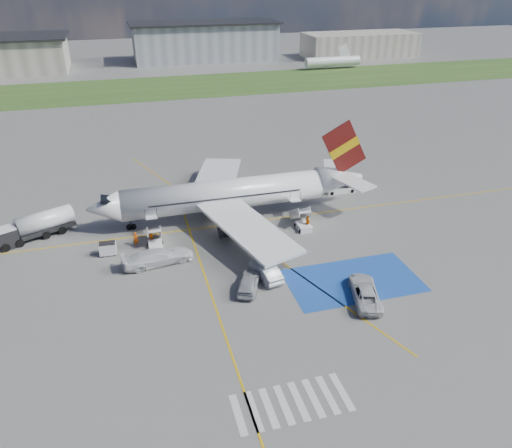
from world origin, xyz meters
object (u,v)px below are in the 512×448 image
object	(u,v)px
fuel_tanker	(37,228)
car_silver_b	(266,271)
airliner	(235,193)
car_silver_a	(249,282)
van_white_b	(158,255)
belt_loader	(341,190)
van_white_a	(365,290)
gpu_cart	(108,249)

from	to	relation	value
fuel_tanker	car_silver_b	world-z (taller)	fuel_tanker
airliner	car_silver_a	size ratio (longest dim) A/B	7.38
car_silver_a	van_white_b	size ratio (longest dim) A/B	0.84
car_silver_b	van_white_b	world-z (taller)	van_white_b
car_silver_a	belt_loader	bearing A→B (deg)	-110.24
car_silver_a	van_white_a	size ratio (longest dim) A/B	0.92
car_silver_b	van_white_a	bearing A→B (deg)	132.37
car_silver_a	van_white_a	xyz separation A→B (m)	(10.76, -4.71, 0.16)
airliner	car_silver_a	xyz separation A→B (m)	(-2.56, -16.53, -2.54)
belt_loader	van_white_a	size ratio (longest dim) A/B	0.85
airliner	van_white_b	size ratio (longest dim) A/B	6.17
fuel_tanker	airliner	bearing A→B (deg)	-26.72
van_white_a	belt_loader	bearing A→B (deg)	-92.92
gpu_cart	car_silver_a	world-z (taller)	car_silver_a
car_silver_a	car_silver_b	world-z (taller)	car_silver_a
belt_loader	car_silver_a	world-z (taller)	car_silver_a
car_silver_b	van_white_b	size ratio (longest dim) A/B	0.84
car_silver_a	van_white_b	xyz separation A→B (m)	(-8.51, 7.48, 0.32)
car_silver_a	van_white_b	distance (m)	11.33
gpu_cart	van_white_b	distance (m)	6.43
airliner	van_white_a	world-z (taller)	airliner
fuel_tanker	gpu_cart	size ratio (longest dim) A/B	4.73
fuel_tanker	van_white_b	size ratio (longest dim) A/B	1.54
gpu_cart	car_silver_b	bearing A→B (deg)	-27.45
fuel_tanker	car_silver_a	world-z (taller)	fuel_tanker
airliner	car_silver_b	xyz separation A→B (m)	(-0.26, -14.95, -2.56)
airliner	gpu_cart	bearing A→B (deg)	-161.43
airliner	car_silver_a	distance (m)	16.91
airliner	belt_loader	size ratio (longest dim) A/B	8.02
car_silver_b	van_white_b	xyz separation A→B (m)	(-10.80, 5.90, 0.34)
van_white_b	van_white_a	bearing A→B (deg)	-130.85
fuel_tanker	van_white_a	distance (m)	39.74
car_silver_b	van_white_b	bearing A→B (deg)	-39.67
car_silver_b	fuel_tanker	bearing A→B (deg)	-44.41
belt_loader	car_silver_b	world-z (taller)	car_silver_b
van_white_a	gpu_cart	bearing A→B (deg)	-16.48
car_silver_a	car_silver_b	xyz separation A→B (m)	(2.30, 1.57, -0.02)
fuel_tanker	gpu_cart	world-z (taller)	fuel_tanker
gpu_cart	van_white_b	xyz separation A→B (m)	(5.35, -3.54, 0.46)
car_silver_b	gpu_cart	bearing A→B (deg)	-41.33
car_silver_a	van_white_b	world-z (taller)	van_white_b
airliner	van_white_a	size ratio (longest dim) A/B	6.83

